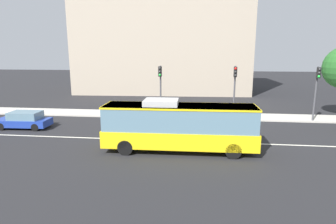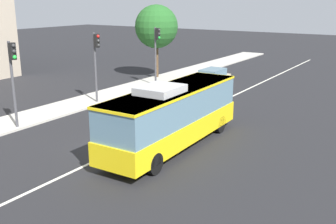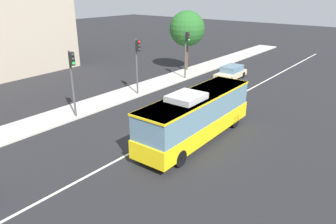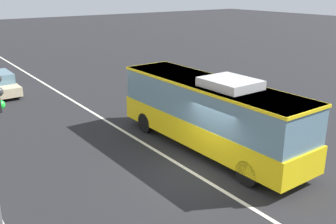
{
  "view_description": "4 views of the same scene",
  "coord_description": "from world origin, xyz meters",
  "views": [
    {
      "loc": [
        2.86,
        -19.97,
        6.48
      ],
      "look_at": [
        0.49,
        0.67,
        2.05
      ],
      "focal_mm": 30.14,
      "sensor_mm": 36.0,
      "label": 1
    },
    {
      "loc": [
        -15.08,
        -12.57,
        7.41
      ],
      "look_at": [
        2.37,
        -1.23,
        1.56
      ],
      "focal_mm": 42.56,
      "sensor_mm": 36.0,
      "label": 2
    },
    {
      "loc": [
        -14.47,
        -12.41,
        9.32
      ],
      "look_at": [
        0.54,
        -0.54,
        1.9
      ],
      "focal_mm": 33.99,
      "sensor_mm": 36.0,
      "label": 3
    },
    {
      "loc": [
        -10.52,
        8.73,
        7.05
      ],
      "look_at": [
        2.23,
        -0.33,
        1.89
      ],
      "focal_mm": 41.2,
      "sensor_mm": 36.0,
      "label": 4
    }
  ],
  "objects": [
    {
      "name": "transit_bus",
      "position": [
        1.54,
        -2.07,
        1.81
      ],
      "size": [
        10.05,
        2.69,
        3.46
      ],
      "rotation": [
        0.0,
        0.0,
        0.02
      ],
      "color": "yellow",
      "rests_on": "ground_plane"
    },
    {
      "name": "ground_plane",
      "position": [
        0.0,
        0.0,
        0.0
      ],
      "size": [
        160.0,
        160.0,
        0.0
      ],
      "primitive_type": "plane",
      "color": "black"
    },
    {
      "name": "sidewalk_kerb",
      "position": [
        0.0,
        8.48,
        0.07
      ],
      "size": [
        80.0,
        3.05,
        0.14
      ],
      "primitive_type": "cube",
      "color": "#B2ADA3",
      "rests_on": "ground_plane"
    },
    {
      "name": "traffic_light_far_corner",
      "position": [
        13.5,
        7.18,
        3.56
      ],
      "size": [
        0.34,
        0.62,
        5.2
      ],
      "rotation": [
        0.0,
        0.0,
        -1.65
      ],
      "color": "#47474C",
      "rests_on": "ground_plane"
    },
    {
      "name": "lane_centre_line",
      "position": [
        0.0,
        0.0,
        0.01
      ],
      "size": [
        76.0,
        0.16,
        0.01
      ],
      "primitive_type": "cube",
      "color": "silver",
      "rests_on": "ground_plane"
    },
    {
      "name": "traffic_light_mid_block",
      "position": [
        -1.0,
        7.18,
        3.56
      ],
      "size": [
        0.33,
        0.62,
        5.2
      ],
      "rotation": [
        0.0,
        0.0,
        -1.6
      ],
      "color": "#47474C",
      "rests_on": "ground_plane"
    },
    {
      "name": "traffic_light_near_corner",
      "position": [
        6.13,
        7.39,
        3.56
      ],
      "size": [
        0.34,
        0.62,
        5.2
      ],
      "rotation": [
        0.0,
        0.0,
        -1.65
      ],
      "color": "#47474C",
      "rests_on": "ground_plane"
    },
    {
      "name": "sedan_beige",
      "position": [
        16.72,
        3.39,
        0.72
      ],
      "size": [
        4.51,
        1.84,
        1.46
      ],
      "rotation": [
        0.0,
        0.0,
        3.15
      ],
      "color": "#C6B793",
      "rests_on": "ground_plane"
    },
    {
      "name": "street_tree_kerbside_left",
      "position": [
        16.83,
        9.5,
        4.99
      ],
      "size": [
        4.13,
        4.13,
        7.07
      ],
      "color": "#4C3823",
      "rests_on": "ground_plane"
    }
  ]
}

